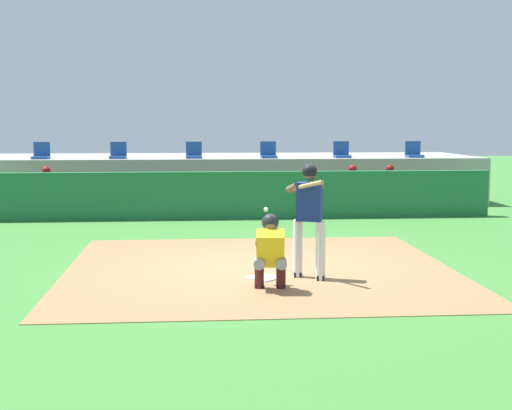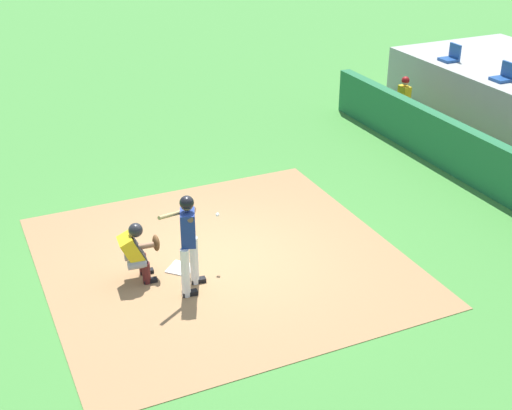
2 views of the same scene
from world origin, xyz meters
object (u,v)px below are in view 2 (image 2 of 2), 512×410
Objects in this scene: batter_at_plate at (188,237)px; catcher_crouched at (138,250)px; dugout_player_0 at (400,99)px; stadium_seat_0 at (451,56)px; home_plate at (181,268)px; stadium_seat_1 at (504,75)px.

batter_at_plate reaches higher than catcher_crouched.
stadium_seat_0 reaches higher than dugout_player_0.
home_plate is 9.53m from dugout_player_0.
catcher_crouched is at bearing -133.71° from batter_at_plate.
stadium_seat_0 is at bearing 118.02° from home_plate.
dugout_player_0 is at bearing -129.20° from stadium_seat_1.
catcher_crouched is 12.25m from stadium_seat_0.
stadium_seat_0 is (-5.43, 10.95, 0.93)m from catcher_crouched.
catcher_crouched is 10.18m from dugout_player_0.
catcher_crouched is (-0.68, -0.71, -0.43)m from batter_at_plate.
stadium_seat_0 reaches higher than batter_at_plate.
stadium_seat_0 is at bearing 104.00° from dugout_player_0.
catcher_crouched is at bearing -89.12° from home_plate.
home_plate is at bearing -72.29° from stadium_seat_1.
stadium_seat_1 is (-3.26, 10.95, 0.93)m from catcher_crouched.
dugout_player_0 is (-4.91, 8.14, 0.65)m from home_plate.
batter_at_plate is 11.93m from stadium_seat_0.
home_plate is 1.23m from batter_at_plate.
home_plate is 0.97m from catcher_crouched.
home_plate is 0.92× the size of stadium_seat_1.
stadium_seat_1 reaches higher than catcher_crouched.
catcher_crouched is 1.42× the size of dugout_player_0.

